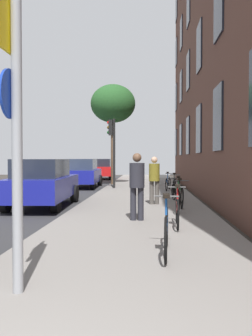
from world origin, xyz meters
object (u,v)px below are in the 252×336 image
Objects in this scene: bicycle_2 at (180,198)px; bicycle_4 at (174,186)px; bicycle_1 at (177,210)px; car_2 at (82,173)px; traffic_light at (112,141)px; car_1 at (43,182)px; pedestrian_1 at (154,177)px; car_3 at (102,169)px; bicycle_0 at (166,230)px; sign_post at (15,120)px; bicycle_5 at (168,183)px; pedestrian_0 at (137,182)px; tree_near at (113,104)px; bicycle_3 at (177,192)px.

bicycle_2 is 0.98× the size of bicycle_4.
car_2 is at bearing 109.71° from bicycle_1.
traffic_light is at bearing 130.63° from bicycle_4.
car_1 is at bearing -144.43° from bicycle_4.
pedestrian_1 is 3.75m from car_1.
car_3 is (-1.78, 9.89, -1.74)m from traffic_light.
bicycle_0 reaches higher than bicycle_2.
traffic_light is at bearing 76.19° from car_1.
bicycle_2 is (0.63, 4.80, -0.00)m from bicycle_0.
car_2 is (-4.82, 5.02, 0.36)m from bicycle_4.
bicycle_4 is (0.81, 9.60, -0.02)m from bicycle_0.
bicycle_4 is at bearing -49.37° from traffic_light.
sign_post is 14.85m from traffic_light.
bicycle_2 reaches higher than bicycle_5.
car_2 is (-4.69, 2.62, 0.38)m from bicycle_5.
pedestrian_0 reaches higher than bicycle_4.
tree_near is at bearing 94.55° from traffic_light.
bicycle_5 is 5.38m from car_2.
pedestrian_0 reaches higher than bicycle_5.
pedestrian_1 reaches higher than bicycle_2.
bicycle_3 is 0.98× the size of pedestrian_0.
car_1 reaches higher than bicycle_1.
sign_post is 1.97× the size of bicycle_4.
bicycle_1 is at bearing -40.44° from pedestrian_0.
bicycle_5 is 7.29m from car_1.
sign_post is 4.96m from bicycle_1.
bicycle_5 is (3.07, -3.94, -4.42)m from tree_near.
pedestrian_0 is (1.60, -9.87, -1.51)m from traffic_light.
car_2 is 8.34m from car_3.
bicycle_2 is 0.37× the size of car_1.
bicycle_0 is 1.08× the size of bicycle_3.
car_2 reaches higher than bicycle_2.
bicycle_0 is 2.43m from bicycle_1.
bicycle_1 is 1.02× the size of pedestrian_1.
sign_post reaches higher than bicycle_4.
pedestrian_1 is at bearing 2.08° from car_1.
car_3 is at bearing 102.49° from tree_near.
bicycle_4 is 0.38× the size of car_1.
pedestrian_0 is 3.26m from pedestrian_1.
tree_near reaches higher than bicycle_4.
car_2 is at bearing 97.72° from sign_post.
pedestrian_1 reaches higher than bicycle_3.
pedestrian_1 is 0.36× the size of car_1.
car_2 is (-3.45, 11.42, -0.23)m from pedestrian_0.
pedestrian_1 is (-0.09, 6.42, 0.53)m from bicycle_0.
car_1 reaches higher than bicycle_5.
traffic_light is at bearing 108.70° from bicycle_2.
car_1 is 16.67m from car_3.
car_3 is at bearing 103.14° from pedestrian_1.
bicycle_4 is 6.97m from car_2.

